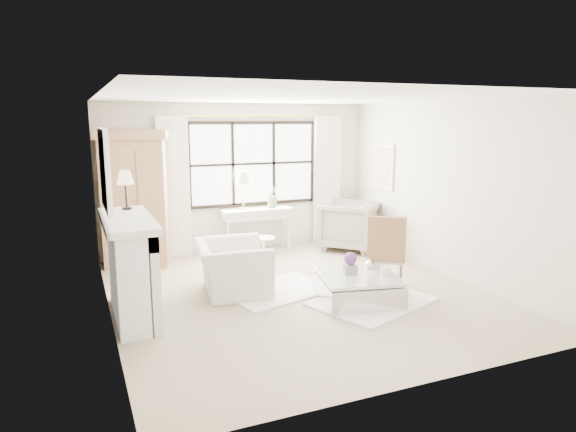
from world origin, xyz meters
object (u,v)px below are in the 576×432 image
at_px(armoire, 135,198).
at_px(club_armchair, 233,268).
at_px(coffee_table, 358,289).
at_px(console_table, 256,230).

relative_size(armoire, club_armchair, 2.01).
xyz_separation_m(armoire, club_armchair, (1.05, -1.95, -0.78)).
relative_size(armoire, coffee_table, 1.88).
bearing_deg(club_armchair, armoire, 35.98).
height_order(console_table, coffee_table, console_table).
distance_m(club_armchair, coffee_table, 1.76).
bearing_deg(armoire, club_armchair, -46.79).
xyz_separation_m(armoire, console_table, (2.14, 0.12, -0.74)).
height_order(club_armchair, coffee_table, club_armchair).
bearing_deg(console_table, coffee_table, -83.73).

